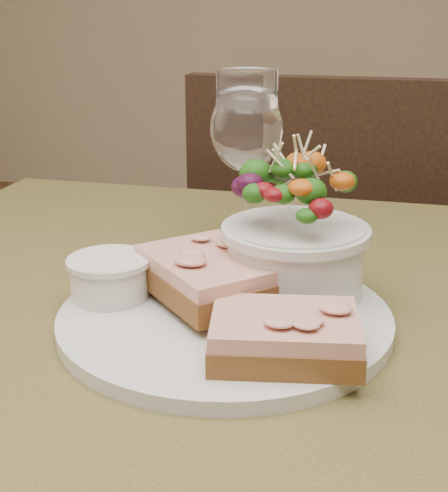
% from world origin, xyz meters
% --- Properties ---
extents(cafe_table, '(0.80, 0.80, 0.75)m').
position_xyz_m(cafe_table, '(0.00, 0.00, 0.65)').
color(cafe_table, '#40381B').
rests_on(cafe_table, ground).
extents(chair_far, '(0.42, 0.42, 0.90)m').
position_xyz_m(chair_far, '(0.04, 0.69, 0.29)').
color(chair_far, black).
rests_on(chair_far, ground).
extents(dinner_plate, '(0.28, 0.28, 0.01)m').
position_xyz_m(dinner_plate, '(0.02, -0.01, 0.76)').
color(dinner_plate, silver).
rests_on(dinner_plate, cafe_table).
extents(sandwich_front, '(0.12, 0.10, 0.03)m').
position_xyz_m(sandwich_front, '(0.08, -0.08, 0.78)').
color(sandwich_front, '#4C3114').
rests_on(sandwich_front, dinner_plate).
extents(sandwich_back, '(0.15, 0.15, 0.03)m').
position_xyz_m(sandwich_back, '(-0.00, 0.00, 0.79)').
color(sandwich_back, '#4C3114').
rests_on(sandwich_back, dinner_plate).
extents(ramekin, '(0.07, 0.07, 0.04)m').
position_xyz_m(ramekin, '(-0.09, -0.01, 0.78)').
color(ramekin, silver).
rests_on(ramekin, dinner_plate).
extents(salad_bowl, '(0.12, 0.12, 0.13)m').
position_xyz_m(salad_bowl, '(0.07, 0.04, 0.82)').
color(salad_bowl, silver).
rests_on(salad_bowl, dinner_plate).
extents(garnish, '(0.05, 0.04, 0.02)m').
position_xyz_m(garnish, '(-0.04, 0.08, 0.77)').
color(garnish, '#0F3509').
rests_on(garnish, dinner_plate).
extents(wine_glass, '(0.08, 0.08, 0.18)m').
position_xyz_m(wine_glass, '(-0.01, 0.18, 0.87)').
color(wine_glass, white).
rests_on(wine_glass, cafe_table).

